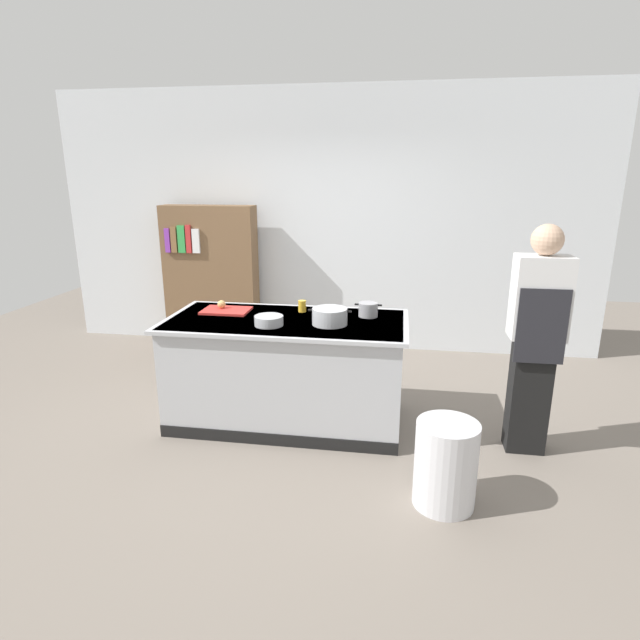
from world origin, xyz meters
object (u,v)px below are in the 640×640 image
onion (222,304)px  bookshelf (211,278)px  mixing_bowl (269,321)px  stock_pot (330,316)px  person_chef (536,336)px  sauce_pan (368,310)px  trash_bin (446,464)px  juice_cup (302,306)px

onion → bookshelf: 1.75m
mixing_bowl → bookshelf: bookshelf is taller
stock_pot → person_chef: person_chef is taller
person_chef → onion: bearing=83.7°
onion → person_chef: 2.55m
mixing_bowl → sauce_pan: bearing=27.0°
onion → stock_pot: bearing=-15.7°
person_chef → trash_bin: bearing=142.8°
stock_pot → juice_cup: 0.45m
onion → mixing_bowl: onion is taller
sauce_pan → trash_bin: sauce_pan is taller
mixing_bowl → trash_bin: bearing=-31.1°
bookshelf → juice_cup: bearing=-47.6°
person_chef → bookshelf: bearing=60.7°
stock_pot → trash_bin: bearing=-46.3°
person_chef → bookshelf: person_chef is taller
juice_cup → trash_bin: size_ratio=0.18×
mixing_bowl → bookshelf: (-1.22, 1.98, -0.09)m
mixing_bowl → juice_cup: bearing=67.8°
onion → bookshelf: size_ratio=0.04×
sauce_pan → juice_cup: sauce_pan is taller
juice_cup → person_chef: size_ratio=0.06×
onion → bookshelf: bookshelf is taller
mixing_bowl → juice_cup: (0.18, 0.44, 0.01)m
stock_pot → sauce_pan: bearing=44.8°
trash_bin → juice_cup: bearing=132.8°
stock_pot → sauce_pan: 0.40m
mixing_bowl → trash_bin: mixing_bowl is taller
onion → juice_cup: size_ratio=0.70×
stock_pot → person_chef: (1.53, -0.11, -0.05)m
juice_cup → onion: bearing=-174.8°
juice_cup → bookshelf: 2.09m
onion → person_chef: size_ratio=0.04×
juice_cup → bookshelf: bookshelf is taller
mixing_bowl → trash_bin: size_ratio=0.40×
onion → person_chef: bearing=-8.8°
mixing_bowl → bookshelf: 2.33m
mixing_bowl → person_chef: size_ratio=0.13×
stock_pot → sauce_pan: size_ratio=1.52×
onion → sauce_pan: (1.27, 0.00, 0.00)m
mixing_bowl → person_chef: person_chef is taller
mixing_bowl → trash_bin: (1.34, -0.81, -0.66)m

